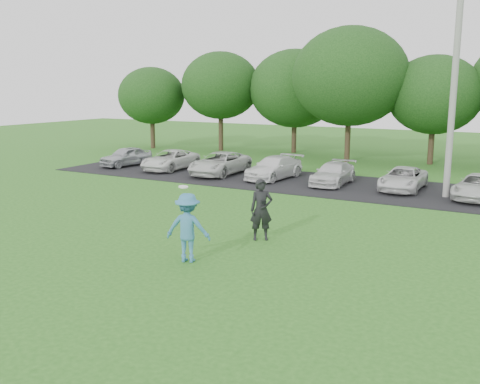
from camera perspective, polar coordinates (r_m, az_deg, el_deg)
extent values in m
plane|color=#2A651C|center=(15.88, -6.18, -6.77)|extent=(100.00, 100.00, 0.00)
cube|color=black|center=(27.22, 9.75, 0.76)|extent=(32.00, 6.50, 0.03)
cylinder|color=#989893|center=(25.13, 21.89, 10.87)|extent=(0.28, 0.28, 10.15)
imported|color=teal|center=(15.11, -5.58, -3.81)|extent=(1.43, 1.09, 1.97)
cylinder|color=white|center=(14.82, -6.06, 0.55)|extent=(0.27, 0.27, 0.07)
imported|color=black|center=(17.15, 2.29, -1.90)|extent=(0.87, 0.80, 1.99)
cube|color=black|center=(16.85, 2.57, -1.12)|extent=(0.17, 0.16, 0.10)
imported|color=silver|center=(33.81, -12.07, 3.74)|extent=(1.95, 3.63, 1.18)
imported|color=white|center=(31.88, -7.45, 3.42)|extent=(1.95, 4.14, 1.14)
imported|color=silver|center=(29.89, -2.16, 3.07)|extent=(2.09, 4.46, 1.23)
imported|color=white|center=(28.51, 3.64, 2.60)|extent=(2.13, 4.22, 1.17)
imported|color=silver|center=(27.25, 9.91, 1.95)|extent=(1.55, 3.74, 1.08)
imported|color=silver|center=(26.56, 17.00, 1.37)|extent=(1.78, 3.84, 1.06)
imported|color=silver|center=(25.62, 24.13, 0.52)|extent=(2.13, 3.97, 1.06)
cylinder|color=#38281C|center=(43.36, -9.29, 6.09)|extent=(0.36, 0.36, 2.20)
ellipsoid|color=#214C19|center=(43.20, -9.42, 10.12)|extent=(5.20, 5.20, 4.42)
cylinder|color=#38281C|center=(41.36, -2.05, 6.33)|extent=(0.36, 0.36, 2.70)
ellipsoid|color=#214C19|center=(41.21, -2.09, 11.29)|extent=(5.94, 5.94, 5.05)
cylinder|color=#38281C|center=(40.12, 5.78, 5.77)|extent=(0.36, 0.36, 2.20)
ellipsoid|color=#214C19|center=(39.94, 5.88, 10.92)|extent=(6.68, 6.68, 5.68)
cylinder|color=#38281C|center=(35.74, 11.39, 5.34)|extent=(0.36, 0.36, 2.70)
ellipsoid|color=#214C19|center=(35.57, 11.66, 11.97)|extent=(7.42, 7.42, 6.31)
cylinder|color=#38281C|center=(35.97, 19.69, 4.54)|extent=(0.36, 0.36, 2.20)
ellipsoid|color=#214C19|center=(35.77, 20.04, 9.73)|extent=(5.76, 5.76, 4.90)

